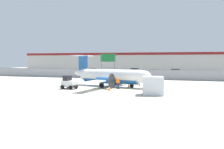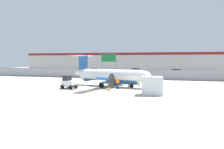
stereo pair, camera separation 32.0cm
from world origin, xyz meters
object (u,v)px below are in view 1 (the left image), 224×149
parked_car_3 (155,73)px  traffic_cone_far_right (143,87)px  traffic_cone_near_left (139,84)px  parked_car_5 (197,74)px  highway_sign (108,60)px  traffic_cone_near_right (109,89)px  parked_car_4 (175,72)px  parked_car_1 (106,72)px  baggage_tug (69,83)px  ground_crew_worker (118,82)px  traffic_cone_far_left (129,85)px  cargo_container (153,86)px  parked_car_0 (92,71)px  parked_car_2 (134,71)px  commuter_airplane (112,76)px

parked_car_3 → traffic_cone_far_right: bearing=87.7°
traffic_cone_near_left → parked_car_5: parked_car_5 is taller
parked_car_3 → highway_sign: 12.74m
traffic_cone_near_left → traffic_cone_near_right: size_ratio=1.00×
parked_car_3 → highway_sign: (-10.10, -7.05, 3.24)m
parked_car_4 → parked_car_5: same height
parked_car_1 → baggage_tug: bearing=-84.4°
ground_crew_worker → traffic_cone_far_left: 2.65m
traffic_cone_far_right → parked_car_3: parked_car_3 is taller
traffic_cone_far_right → cargo_container: bearing=-69.8°
cargo_container → parked_car_3: cargo_container is taller
ground_crew_worker → parked_car_0: 33.39m
parked_car_5 → ground_crew_worker: bearing=-119.1°
baggage_tug → parked_car_4: 35.31m
highway_sign → ground_crew_worker: bearing=-69.5°
baggage_tug → traffic_cone_near_left: baggage_tug is taller
highway_sign → parked_car_4: bearing=39.1°
cargo_container → parked_car_2: bearing=94.8°
traffic_cone_near_left → traffic_cone_far_right: same height
parked_car_5 → highway_sign: highway_sign is taller
parked_car_1 → parked_car_3: bearing=6.7°
traffic_cone_near_right → traffic_cone_near_left: bearing=63.6°
parked_car_1 → parked_car_4: size_ratio=0.98×
traffic_cone_near_right → parked_car_2: 34.86m
cargo_container → parked_car_4: cargo_container is taller
baggage_tug → traffic_cone_far_right: baggage_tug is taller
parked_car_3 → parked_car_5: same height
commuter_airplane → cargo_container: size_ratio=6.02×
parked_car_1 → parked_car_5: 22.03m
baggage_tug → parked_car_0: size_ratio=0.59×
traffic_cone_near_left → parked_car_4: (5.82, 26.04, 0.58)m
baggage_tug → highway_sign: bearing=102.7°
highway_sign → traffic_cone_far_right: bearing=-59.0°
traffic_cone_near_left → parked_car_3: 20.87m
traffic_cone_near_right → parked_car_3: (4.04, 27.21, 0.58)m
commuter_airplane → parked_car_1: 22.40m
cargo_container → highway_sign: bearing=110.8°
cargo_container → parked_car_1: size_ratio=0.63×
baggage_tug → traffic_cone_far_right: bearing=26.9°
ground_crew_worker → traffic_cone_far_right: 3.69m
traffic_cone_far_right → parked_car_2: bearing=101.6°
parked_car_2 → parked_car_3: 9.89m
traffic_cone_far_left → parked_car_5: parked_car_5 is taller
commuter_airplane → parked_car_2: (-1.35, 29.97, -0.71)m
cargo_container → parked_car_5: 27.27m
commuter_airplane → parked_car_3: commuter_airplane is taller
traffic_cone_far_left → commuter_airplane: bearing=173.5°
ground_crew_worker → parked_car_4: (8.31, 30.23, -0.06)m
parked_car_0 → parked_car_4: 23.41m
traffic_cone_far_right → parked_car_2: 32.36m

